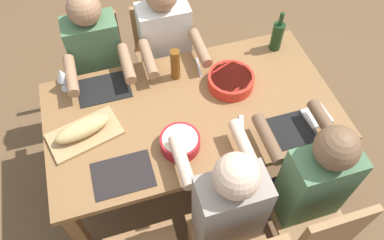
{
  "coord_description": "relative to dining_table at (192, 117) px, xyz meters",
  "views": [
    {
      "loc": [
        0.39,
        1.29,
        2.52
      ],
      "look_at": [
        0.0,
        0.0,
        0.63
      ],
      "focal_mm": 34.86,
      "sensor_mm": 36.0,
      "label": 1
    }
  ],
  "objects": [
    {
      "name": "serving_bowl_pasta",
      "position": [
        0.14,
        0.23,
        0.13
      ],
      "size": [
        0.22,
        0.22,
        0.08
      ],
      "color": "#B21923",
      "rests_on": "dining_table"
    },
    {
      "name": "diner_near_right",
      "position": [
        0.48,
        -0.61,
        0.04
      ],
      "size": [
        0.41,
        0.53,
        1.2
      ],
      "color": "#2D2D38",
      "rests_on": "ground_plane"
    },
    {
      "name": "serving_bowl_greens",
      "position": [
        -0.29,
        -0.11,
        0.13
      ],
      "size": [
        0.29,
        0.29,
        0.08
      ],
      "color": "red",
      "rests_on": "dining_table"
    },
    {
      "name": "carving_knife",
      "position": [
        -0.23,
        0.24,
        0.09
      ],
      "size": [
        0.1,
        0.22,
        0.01
      ],
      "primitive_type": "cube",
      "rotation": [
        0.0,
        0.0,
        1.23
      ],
      "color": "silver",
      "rests_on": "dining_table"
    },
    {
      "name": "fork_near_center",
      "position": [
        -0.14,
        -0.31,
        0.09
      ],
      "size": [
        0.04,
        0.17,
        0.01
      ],
      "primitive_type": "cube",
      "rotation": [
        0.0,
        0.0,
        -0.12
      ],
      "color": "silver",
      "rests_on": "dining_table"
    },
    {
      "name": "wine_glass",
      "position": [
        0.7,
        -0.39,
        0.2
      ],
      "size": [
        0.08,
        0.08,
        0.17
      ],
      "color": "silver",
      "rests_on": "dining_table"
    },
    {
      "name": "bread_loaf",
      "position": [
        0.64,
        -0.0,
        0.15
      ],
      "size": [
        0.34,
        0.19,
        0.09
      ],
      "primitive_type": "ellipsoid",
      "rotation": [
        0.0,
        0.0,
        0.26
      ],
      "color": "tan",
      "rests_on": "cutting_board"
    },
    {
      "name": "diner_near_center",
      "position": [
        0.0,
        -0.61,
        0.04
      ],
      "size": [
        0.41,
        0.53,
        1.2
      ],
      "color": "#2D2D38",
      "rests_on": "ground_plane"
    },
    {
      "name": "placemat_far_left",
      "position": [
        -0.48,
        0.31,
        0.09
      ],
      "size": [
        0.32,
        0.23,
        0.01
      ],
      "primitive_type": "cube",
      "color": "black",
      "rests_on": "dining_table"
    },
    {
      "name": "chair_near_center",
      "position": [
        0.0,
        -0.79,
        -0.17
      ],
      "size": [
        0.4,
        0.4,
        0.85
      ],
      "color": "#9E7044",
      "rests_on": "ground_plane"
    },
    {
      "name": "napkin_stack",
      "position": [
        -0.68,
        0.27,
        0.1
      ],
      "size": [
        0.15,
        0.15,
        0.02
      ],
      "primitive_type": "cube",
      "rotation": [
        0.0,
        0.0,
        0.09
      ],
      "color": "white",
      "rests_on": "dining_table"
    },
    {
      "name": "dining_table",
      "position": [
        0.0,
        0.0,
        0.0
      ],
      "size": [
        1.74,
        0.94,
        0.74
      ],
      "color": "olive",
      "rests_on": "ground_plane"
    },
    {
      "name": "diner_far_center",
      "position": [
        -0.0,
        0.61,
        0.04
      ],
      "size": [
        0.41,
        0.53,
        1.2
      ],
      "color": "#2D2D38",
      "rests_on": "ground_plane"
    },
    {
      "name": "chair_near_right",
      "position": [
        0.48,
        -0.79,
        -0.17
      ],
      "size": [
        0.4,
        0.4,
        0.85
      ],
      "color": "#9E7044",
      "rests_on": "ground_plane"
    },
    {
      "name": "placemat_far_right",
      "position": [
        0.48,
        0.31,
        0.09
      ],
      "size": [
        0.32,
        0.23,
        0.01
      ],
      "primitive_type": "cube",
      "color": "black",
      "rests_on": "dining_table"
    },
    {
      "name": "cutting_board",
      "position": [
        0.64,
        -0.0,
        0.09
      ],
      "size": [
        0.44,
        0.31,
        0.02
      ],
      "primitive_type": "cube",
      "rotation": [
        0.0,
        0.0,
        0.26
      ],
      "color": "tan",
      "rests_on": "dining_table"
    },
    {
      "name": "chair_far_left",
      "position": [
        -0.48,
        0.79,
        -0.17
      ],
      "size": [
        0.4,
        0.4,
        0.85
      ],
      "color": "#9E7044",
      "rests_on": "ground_plane"
    },
    {
      "name": "diner_far_left",
      "position": [
        -0.48,
        0.61,
        0.04
      ],
      "size": [
        0.41,
        0.53,
        1.2
      ],
      "color": "#2D2D38",
      "rests_on": "ground_plane"
    },
    {
      "name": "beer_bottle",
      "position": [
        0.02,
        -0.28,
        0.19
      ],
      "size": [
        0.06,
        0.06,
        0.22
      ],
      "primitive_type": "cylinder",
      "color": "brown",
      "rests_on": "dining_table"
    },
    {
      "name": "wine_bottle",
      "position": [
        -0.69,
        -0.34,
        0.19
      ],
      "size": [
        0.08,
        0.08,
        0.29
      ],
      "color": "#193819",
      "rests_on": "dining_table"
    },
    {
      "name": "ground_plane",
      "position": [
        0.0,
        0.0,
        -0.66
      ],
      "size": [
        8.0,
        8.0,
        0.0
      ],
      "primitive_type": "plane",
      "color": "brown"
    },
    {
      "name": "placemat_near_right",
      "position": [
        0.48,
        -0.31,
        0.09
      ],
      "size": [
        0.32,
        0.23,
        0.01
      ],
      "primitive_type": "cube",
      "color": "black",
      "rests_on": "dining_table"
    }
  ]
}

